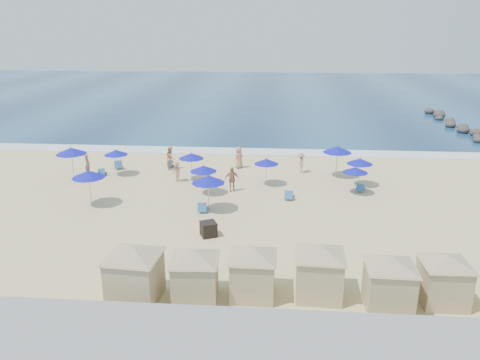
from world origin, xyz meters
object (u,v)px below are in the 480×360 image
(umbrella_5, at_px, (208,179))
(beachgoer_1, at_px, (171,158))
(umbrella_2, at_px, (88,174))
(cabana_1, at_px, (195,268))
(umbrella_0, at_px, (71,151))
(cabana_3, at_px, (320,264))
(trash_bin, at_px, (209,229))
(beachgoer_3, at_px, (301,163))
(umbrella_6, at_px, (266,161))
(beachgoer_0, at_px, (88,164))
(beachgoer_2, at_px, (232,179))
(umbrella_8, at_px, (360,161))
(beachgoer_4, at_px, (239,157))
(cabana_2, at_px, (253,265))
(umbrella_4, at_px, (203,169))
(umbrella_3, at_px, (191,156))
(umbrella_1, at_px, (116,152))
(umbrella_7, at_px, (337,149))
(rock_jetty, at_px, (468,131))
(cabana_4, at_px, (390,275))
(cabana_0, at_px, (134,266))
(beachgoer_5, at_px, (176,171))
(umbrella_9, at_px, (355,170))
(cabana_5, at_px, (445,272))

(umbrella_5, xyz_separation_m, beachgoer_1, (-4.48, 9.01, -1.19))
(umbrella_2, relative_size, beachgoer_1, 1.32)
(cabana_1, bearing_deg, umbrella_0, 127.86)
(cabana_3, bearing_deg, cabana_1, -172.86)
(trash_bin, xyz_separation_m, beachgoer_3, (5.77, 12.62, 0.40))
(trash_bin, distance_m, umbrella_6, 9.86)
(beachgoer_0, height_order, beachgoer_2, beachgoer_2)
(cabana_3, relative_size, umbrella_0, 1.62)
(umbrella_8, distance_m, beachgoer_4, 10.12)
(cabana_1, height_order, umbrella_8, cabana_1)
(cabana_2, relative_size, beachgoer_4, 2.25)
(umbrella_4, distance_m, umbrella_6, 4.97)
(umbrella_0, xyz_separation_m, umbrella_3, (9.18, 0.63, -0.37))
(umbrella_2, bearing_deg, beachgoer_1, 67.93)
(umbrella_1, xyz_separation_m, beachgoer_3, (14.69, 1.82, -1.06))
(umbrella_1, bearing_deg, umbrella_6, -7.32)
(umbrella_1, bearing_deg, beachgoer_2, -18.01)
(umbrella_1, relative_size, umbrella_7, 0.84)
(rock_jetty, xyz_separation_m, beachgoer_4, (-24.12, -14.68, 0.55))
(cabana_4, relative_size, umbrella_5, 1.69)
(rock_jetty, height_order, umbrella_8, umbrella_8)
(cabana_2, height_order, umbrella_6, cabana_2)
(rock_jetty, relative_size, umbrella_4, 12.13)
(cabana_1, distance_m, cabana_2, 2.52)
(umbrella_0, xyz_separation_m, beachgoer_0, (0.62, 1.34, -1.45))
(cabana_0, relative_size, umbrella_6, 2.12)
(umbrella_2, height_order, beachgoer_5, umbrella_2)
(trash_bin, bearing_deg, umbrella_3, 80.49)
(rock_jetty, bearing_deg, beachgoer_3, -140.66)
(umbrella_0, distance_m, umbrella_6, 14.96)
(umbrella_0, distance_m, umbrella_7, 20.56)
(umbrella_4, distance_m, umbrella_9, 10.70)
(cabana_2, distance_m, beachgoer_3, 18.83)
(beachgoer_2, distance_m, beachgoer_3, 7.13)
(cabana_4, xyz_separation_m, umbrella_1, (-17.53, 17.21, 0.38))
(umbrella_7, height_order, beachgoer_3, umbrella_7)
(umbrella_3, bearing_deg, beachgoer_3, 17.28)
(beachgoer_1, bearing_deg, rock_jetty, -72.84)
(rock_jetty, bearing_deg, cabana_4, -115.03)
(cabana_5, height_order, beachgoer_5, cabana_5)
(umbrella_8, xyz_separation_m, beachgoer_5, (-13.78, -0.04, -1.12))
(umbrella_5, bearing_deg, beachgoer_0, 147.37)
(umbrella_6, relative_size, umbrella_8, 0.96)
(cabana_2, height_order, umbrella_5, cabana_2)
(cabana_5, relative_size, umbrella_1, 1.87)
(cabana_5, distance_m, beachgoer_0, 27.79)
(cabana_3, xyz_separation_m, umbrella_7, (2.78, 17.45, 0.69))
(umbrella_3, xyz_separation_m, beachgoer_1, (-2.27, 2.82, -1.01))
(cabana_2, height_order, beachgoer_1, cabana_2)
(umbrella_8, xyz_separation_m, umbrella_9, (-0.59, -1.80, -0.13))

